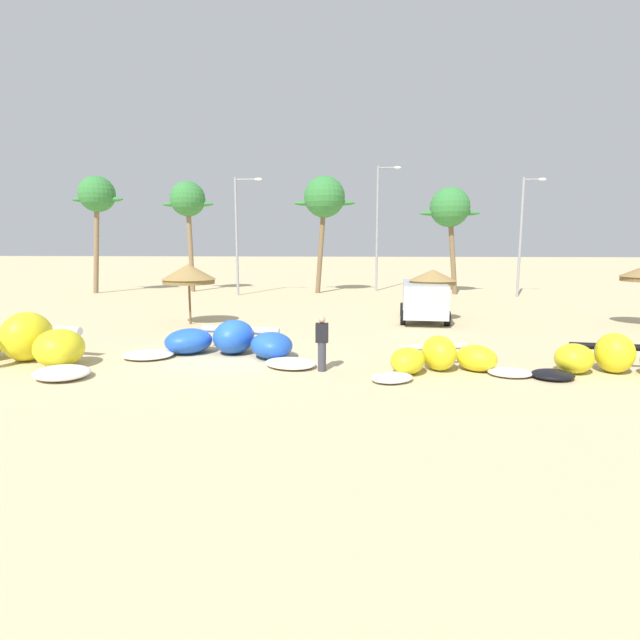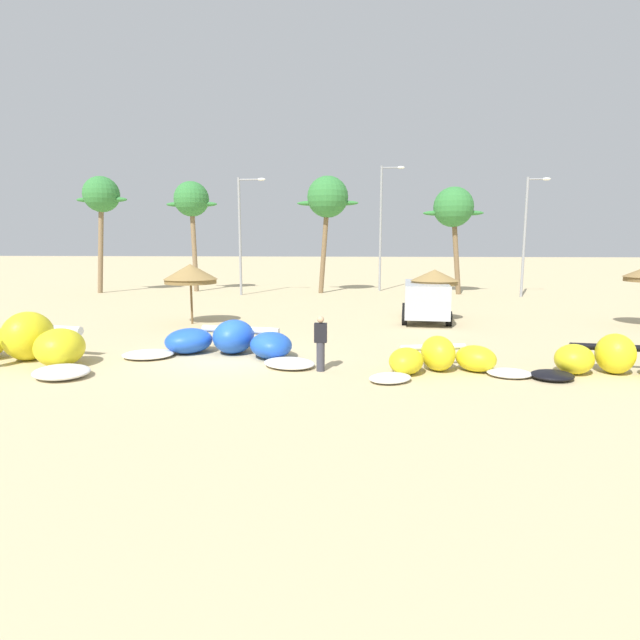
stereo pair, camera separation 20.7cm
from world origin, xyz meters
The scene contains 16 objects.
ground_plane centered at (0.00, 0.00, 0.00)m, with size 260.00×260.00×0.00m, color #C6B284.
kite_left centered at (-6.30, -1.11, 0.59)m, with size 7.08×3.93×1.55m.
kite_left_of_center centered at (-0.07, 0.51, 0.44)m, with size 6.72×3.62×1.14m.
kite_center centered at (6.59, -1.14, 0.39)m, with size 4.75×2.82×1.02m.
kite_right_of_center centered at (11.46, -1.06, 0.44)m, with size 5.15×2.62×1.15m.
beach_umbrella_near_van centered at (-3.58, 6.87, 2.31)m, with size 2.45×2.45×2.76m.
beach_umbrella_middle centered at (7.65, 8.83, 2.09)m, with size 2.27×2.27×2.46m.
parked_van centered at (7.27, 8.88, 1.09)m, with size 2.47×4.87×1.84m.
person_by_umbrellas centered at (3.13, -1.28, 0.82)m, with size 0.36×0.24×1.62m.
palm_leftmost centered at (-15.03, 20.63, 7.07)m, with size 3.90×2.60×8.56m.
palm_left centered at (-8.90, 22.53, 6.86)m, with size 3.96×2.64×8.36m.
palm_left_of_gap centered at (1.51, 22.11, 6.94)m, with size 4.52×3.01×8.58m.
palm_center_left centered at (10.59, 22.05, 6.16)m, with size 4.28×2.86×7.71m.
lamppost_west centered at (-4.38, 19.98, 4.68)m, with size 1.99×0.24×8.25m.
lamppost_west_center centered at (5.61, 24.29, 5.32)m, with size 1.83×0.24×9.55m.
lamppost_east_center centered at (15.31, 20.50, 4.56)m, with size 1.58×0.24×8.12m.
Camera 2 is at (4.41, -15.41, 3.66)m, focal length 28.14 mm.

